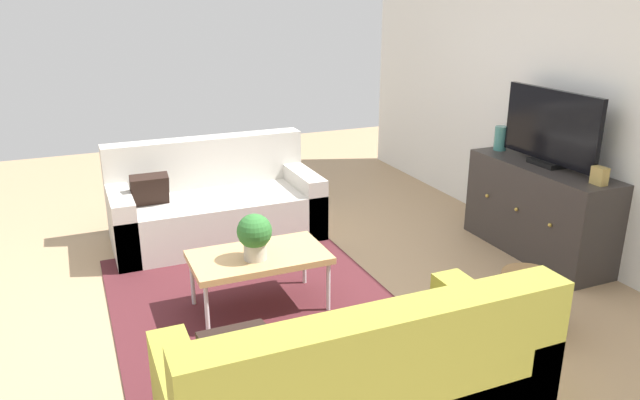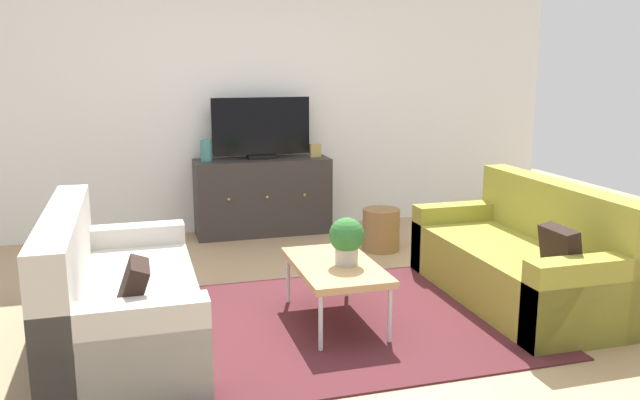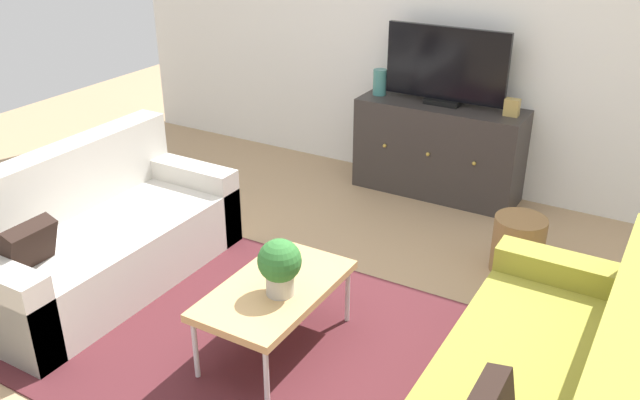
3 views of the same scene
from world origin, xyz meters
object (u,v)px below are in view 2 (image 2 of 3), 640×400
flat_screen_tv (261,128)px  glass_vase (206,150)px  coffee_table (335,268)px  potted_plant (347,239)px  wicker_basket (381,230)px  couch_left_side (110,302)px  tv_console (263,196)px  mantel_clock (315,150)px  couch_right_side (527,262)px

flat_screen_tv → glass_vase: (-0.55, -0.02, -0.20)m
coffee_table → potted_plant: potted_plant is taller
glass_vase → wicker_basket: size_ratio=0.55×
couch_left_side → coffee_table: size_ratio=1.94×
glass_vase → tv_console: bearing=-0.0°
couch_left_side → mantel_clock: (1.95, 2.37, 0.54)m
coffee_table → flat_screen_tv: flat_screen_tv is taller
couch_right_side → flat_screen_tv: bearing=121.5°
coffee_table → mantel_clock: size_ratio=7.00×
couch_right_side → tv_console: 2.79m
glass_vase → coffee_table: bearing=-77.0°
coffee_table → tv_console: size_ratio=0.68×
couch_left_side → coffee_table: (1.42, -0.03, 0.10)m
potted_plant → glass_vase: glass_vase is taller
flat_screen_tv → mantel_clock: flat_screen_tv is taller
couch_right_side → potted_plant: (-1.40, -0.07, 0.30)m
tv_console → wicker_basket: bearing=-44.4°
couch_right_side → wicker_basket: (-0.55, 1.47, -0.09)m
couch_left_side → coffee_table: bearing=-1.0°
glass_vase → mantel_clock: bearing=0.0°
coffee_table → glass_vase: (-0.56, 2.40, 0.49)m
wicker_basket → flat_screen_tv: bearing=135.0°
tv_console → wicker_basket: 1.30m
tv_console → mantel_clock: 0.70m
wicker_basket → tv_console: bearing=135.6°
flat_screen_tv → coffee_table: bearing=-89.8°
tv_console → mantel_clock: size_ratio=10.27×
coffee_table → tv_console: bearing=90.2°
coffee_table → potted_plant: size_ratio=2.92×
glass_vase → couch_right_side: bearing=-49.7°
couch_right_side → flat_screen_tv: 2.92m
tv_console → mantel_clock: (0.55, 0.00, 0.44)m
potted_plant → glass_vase: bearing=104.2°
coffee_table → glass_vase: size_ratio=4.33×
tv_console → mantel_clock: mantel_clock is taller
couch_right_side → tv_console: couch_right_side is taller
couch_left_side → couch_right_side: 2.88m
coffee_table → mantel_clock: bearing=77.4°
potted_plant → glass_vase: 2.53m
flat_screen_tv → mantel_clock: size_ratio=7.48×
couch_left_side → wicker_basket: size_ratio=4.58×
couch_left_side → flat_screen_tv: bearing=59.6°
potted_plant → wicker_basket: size_ratio=0.81×
coffee_table → flat_screen_tv: bearing=90.2°
mantel_clock → wicker_basket: (0.37, -0.90, -0.63)m
coffee_table → couch_right_side: bearing=1.0°
couch_left_side → couch_right_side: same height
coffee_table → wicker_basket: 1.76m
flat_screen_tv → glass_vase: size_ratio=4.63×
glass_vase → mantel_clock: 1.10m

